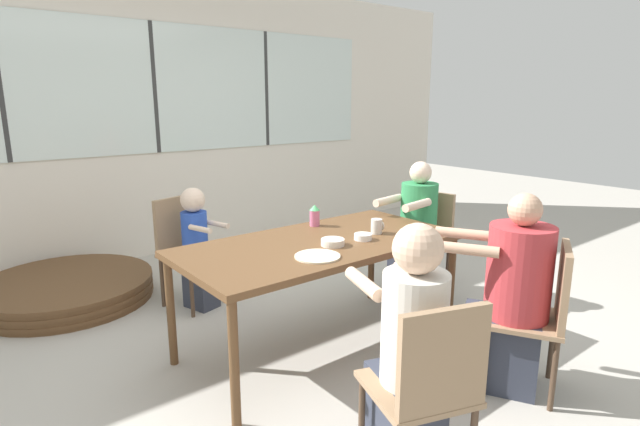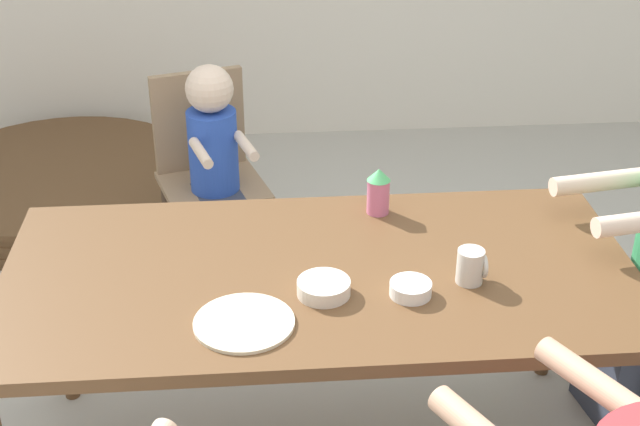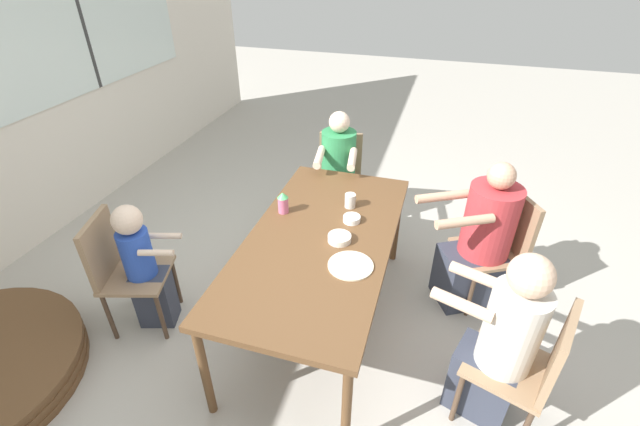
{
  "view_description": "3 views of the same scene",
  "coord_description": "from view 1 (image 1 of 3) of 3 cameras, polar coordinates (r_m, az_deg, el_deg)",
  "views": [
    {
      "loc": [
        -1.87,
        -2.35,
        1.6
      ],
      "look_at": [
        0.0,
        0.0,
        0.9
      ],
      "focal_mm": 28.0,
      "sensor_mm": 36.0,
      "label": 1
    },
    {
      "loc": [
        -0.17,
        -2.11,
        2.05
      ],
      "look_at": [
        0.0,
        0.0,
        0.9
      ],
      "focal_mm": 50.0,
      "sensor_mm": 36.0,
      "label": 2
    },
    {
      "loc": [
        -2.05,
        -0.62,
        2.29
      ],
      "look_at": [
        0.0,
        0.0,
        0.9
      ],
      "focal_mm": 24.0,
      "sensor_mm": 36.0,
      "label": 3
    }
  ],
  "objects": [
    {
      "name": "wall_back_with_windows",
      "position": [
        5.36,
        -18.36,
        10.53
      ],
      "size": [
        8.4,
        0.08,
        2.8
      ],
      "color": "silver",
      "rests_on": "ground_plane"
    },
    {
      "name": "sippy_cup",
      "position": [
        3.48,
        -0.62,
        -0.25
      ],
      "size": [
        0.07,
        0.07,
        0.15
      ],
      "color": "#CC668C",
      "rests_on": "dining_table"
    },
    {
      "name": "chair_for_man_blue_shirt",
      "position": [
        2.13,
        12.39,
        -18.27
      ],
      "size": [
        0.51,
        0.51,
        0.84
      ],
      "rotation": [
        0.0,
        0.0,
        -0.33
      ],
      "color": "#937556",
      "rests_on": "ground_plane"
    },
    {
      "name": "plate_tortillas",
      "position": [
        2.82,
        -0.29,
        -4.96
      ],
      "size": [
        0.26,
        0.26,
        0.01
      ],
      "color": "beige",
      "rests_on": "dining_table"
    },
    {
      "name": "chair_for_woman_green_shirt",
      "position": [
        2.98,
        24.09,
        -9.77
      ],
      "size": [
        0.54,
        0.54,
        0.84
      ],
      "rotation": [
        0.0,
        0.0,
        0.5
      ],
      "color": "#937556",
      "rests_on": "ground_plane"
    },
    {
      "name": "dining_table",
      "position": [
        3.14,
        -0.0,
        -4.19
      ],
      "size": [
        1.78,
        0.88,
        0.72
      ],
      "color": "brown",
      "rests_on": "ground_plane"
    },
    {
      "name": "person_man_teal_shirt",
      "position": [
        4.07,
        10.87,
        -2.81
      ],
      "size": [
        0.57,
        0.37,
        1.12
      ],
      "rotation": [
        0.0,
        0.0,
        -4.55
      ],
      "color": "#333847",
      "rests_on": "ground_plane"
    },
    {
      "name": "ground_plane",
      "position": [
        3.4,
        -0.0,
        -14.99
      ],
      "size": [
        16.0,
        16.0,
        0.0
      ],
      "primitive_type": "plane",
      "color": "#B2ADA3"
    },
    {
      "name": "chair_for_man_teal_shirt",
      "position": [
        4.21,
        12.04,
        -2.41
      ],
      "size": [
        0.46,
        0.46,
        0.84
      ],
      "rotation": [
        0.0,
        0.0,
        -4.55
      ],
      "color": "#937556",
      "rests_on": "ground_plane"
    },
    {
      "name": "person_man_blue_shirt",
      "position": [
        2.24,
        10.16,
        -16.0
      ],
      "size": [
        0.42,
        0.56,
        1.12
      ],
      "rotation": [
        0.0,
        0.0,
        -0.33
      ],
      "color": "#333847",
      "rests_on": "ground_plane"
    },
    {
      "name": "folded_table_stack",
      "position": [
        4.55,
        -26.97,
        -7.8
      ],
      "size": [
        1.33,
        1.33,
        0.18
      ],
      "color": "brown",
      "rests_on": "ground_plane"
    },
    {
      "name": "bowl_cereal",
      "position": [
        3.03,
        1.42,
        -3.37
      ],
      "size": [
        0.14,
        0.14,
        0.04
      ],
      "color": "silver",
      "rests_on": "dining_table"
    },
    {
      "name": "bowl_white_shallow",
      "position": [
        3.16,
        4.94,
        -2.72
      ],
      "size": [
        0.11,
        0.11,
        0.04
      ],
      "color": "white",
      "rests_on": "dining_table"
    },
    {
      "name": "person_woman_green_shirt",
      "position": [
        2.98,
        20.79,
        -9.61
      ],
      "size": [
        0.59,
        0.7,
        1.11
      ],
      "rotation": [
        0.0,
        0.0,
        0.5
      ],
      "color": "#333847",
      "rests_on": "ground_plane"
    },
    {
      "name": "chair_for_toddler",
      "position": [
        4.05,
        -15.3,
        -3.19
      ],
      "size": [
        0.5,
        0.5,
        0.84
      ],
      "rotation": [
        0.0,
        0.0,
        -2.85
      ],
      "color": "#937556",
      "rests_on": "ground_plane"
    },
    {
      "name": "coffee_mug",
      "position": [
        3.31,
        6.52,
        -1.51
      ],
      "size": [
        0.08,
        0.07,
        0.1
      ],
      "color": "beige",
      "rests_on": "dining_table"
    },
    {
      "name": "person_toddler",
      "position": [
        3.95,
        -13.83,
        -4.13
      ],
      "size": [
        0.29,
        0.39,
        0.94
      ],
      "rotation": [
        0.0,
        0.0,
        -2.85
      ],
      "color": "#333847",
      "rests_on": "ground_plane"
    }
  ]
}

